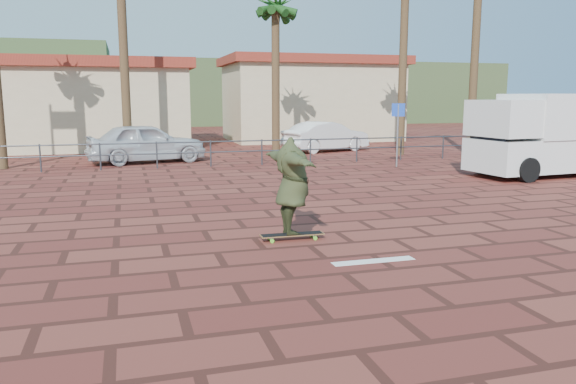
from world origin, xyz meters
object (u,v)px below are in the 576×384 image
object	(u,v)px
campervan	(549,133)
car_silver	(147,143)
car_white	(326,137)
longboard	(292,235)
skateboarder	(292,186)

from	to	relation	value
campervan	car_silver	size ratio (longest dim) A/B	1.16
campervan	car_white	bearing A→B (deg)	108.10
longboard	campervan	world-z (taller)	campervan
campervan	car_white	xyz separation A→B (m)	(-4.31, 10.02, -0.71)
campervan	longboard	bearing A→B (deg)	-156.05
campervan	car_white	world-z (taller)	campervan
skateboarder	campervan	world-z (taller)	campervan
campervan	car_silver	distance (m)	14.99
skateboarder	car_silver	distance (m)	13.82
car_silver	car_white	bearing A→B (deg)	-85.23
longboard	car_white	distance (m)	17.29
longboard	car_white	bearing A→B (deg)	68.99
skateboarder	car_silver	size ratio (longest dim) A/B	0.47
longboard	car_white	world-z (taller)	car_white
longboard	skateboarder	xyz separation A→B (m)	(0.00, -0.00, 0.92)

